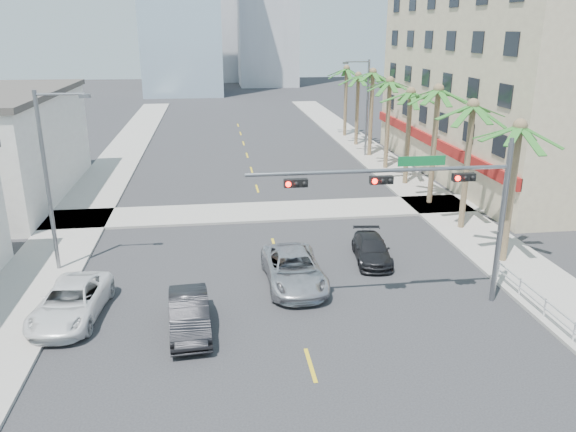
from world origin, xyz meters
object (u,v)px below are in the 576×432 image
Objects in this scene: traffic_signal_mast at (433,196)px; car_parked_far at (71,302)px; car_lane_right at (372,249)px; car_lane_center at (294,269)px; car_lane_left at (189,314)px.

traffic_signal_mast is 15.81m from car_parked_far.
traffic_signal_mast is 2.58× the size of car_lane_right.
car_lane_center is at bearing 151.93° from traffic_signal_mast.
car_lane_left is 1.04× the size of car_lane_right.
car_lane_center is at bearing 17.37° from car_parked_far.
traffic_signal_mast is at bearing 0.93° from car_lane_left.
car_lane_right is at bearing 29.43° from car_lane_left.
car_parked_far reaches higher than car_lane_left.
car_parked_far is at bearing -169.64° from car_lane_center.
car_lane_left is at bearing -175.16° from traffic_signal_mast.
car_parked_far is 0.94× the size of car_lane_center.
car_lane_right is (9.28, 6.10, -0.12)m from car_lane_left.
traffic_signal_mast reaches higher than car_parked_far.
car_lane_left is 11.11m from car_lane_right.
car_lane_center is at bearing 34.22° from car_lane_left.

